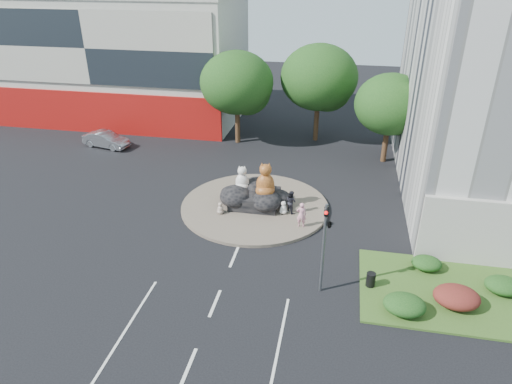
{
  "coord_description": "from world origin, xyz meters",
  "views": [
    {
      "loc": [
        5.37,
        -16.77,
        15.04
      ],
      "look_at": [
        0.4,
        8.4,
        2.0
      ],
      "focal_mm": 32.0,
      "sensor_mm": 36.0,
      "label": 1
    }
  ],
  "objects_px": {
    "parked_car": "(106,140)",
    "cat_tabby": "(265,179)",
    "cat_white": "(242,178)",
    "kitten_calico": "(220,208)",
    "pedestrian_pink": "(301,215)",
    "pedestrian_dark": "(291,202)",
    "kitten_white": "(283,207)",
    "litter_bin": "(371,279)"
  },
  "relations": [
    {
      "from": "parked_car",
      "to": "cat_white",
      "type": "bearing_deg",
      "value": -107.82
    },
    {
      "from": "pedestrian_pink",
      "to": "pedestrian_dark",
      "type": "bearing_deg",
      "value": -65.98
    },
    {
      "from": "pedestrian_pink",
      "to": "parked_car",
      "type": "xyz_separation_m",
      "value": [
        -18.71,
        10.71,
        -0.32
      ]
    },
    {
      "from": "cat_tabby",
      "to": "pedestrian_pink",
      "type": "bearing_deg",
      "value": -45.05
    },
    {
      "from": "pedestrian_pink",
      "to": "pedestrian_dark",
      "type": "relative_size",
      "value": 1.06
    },
    {
      "from": "kitten_calico",
      "to": "kitten_white",
      "type": "relative_size",
      "value": 0.89
    },
    {
      "from": "parked_car",
      "to": "pedestrian_dark",
      "type": "bearing_deg",
      "value": -105.15
    },
    {
      "from": "cat_white",
      "to": "kitten_white",
      "type": "bearing_deg",
      "value": -24.99
    },
    {
      "from": "kitten_calico",
      "to": "litter_bin",
      "type": "xyz_separation_m",
      "value": [
        9.48,
        -5.67,
        -0.11
      ]
    },
    {
      "from": "kitten_calico",
      "to": "parked_car",
      "type": "bearing_deg",
      "value": 152.14
    },
    {
      "from": "kitten_calico",
      "to": "pedestrian_dark",
      "type": "relative_size",
      "value": 0.52
    },
    {
      "from": "kitten_white",
      "to": "parked_car",
      "type": "distance_m",
      "value": 19.72
    },
    {
      "from": "cat_tabby",
      "to": "litter_bin",
      "type": "bearing_deg",
      "value": -53.28
    },
    {
      "from": "litter_bin",
      "to": "parked_car",
      "type": "bearing_deg",
      "value": 145.41
    },
    {
      "from": "cat_tabby",
      "to": "kitten_calico",
      "type": "distance_m",
      "value": 3.5
    },
    {
      "from": "kitten_white",
      "to": "pedestrian_dark",
      "type": "xyz_separation_m",
      "value": [
        0.46,
        0.23,
        0.32
      ]
    },
    {
      "from": "cat_tabby",
      "to": "parked_car",
      "type": "xyz_separation_m",
      "value": [
        -16.07,
        8.63,
        -1.56
      ]
    },
    {
      "from": "cat_tabby",
      "to": "kitten_calico",
      "type": "bearing_deg",
      "value": -158.86
    },
    {
      "from": "kitten_white",
      "to": "cat_tabby",
      "type": "bearing_deg",
      "value": 112.42
    },
    {
      "from": "cat_tabby",
      "to": "litter_bin",
      "type": "distance_m",
      "value": 9.97
    },
    {
      "from": "kitten_calico",
      "to": "litter_bin",
      "type": "bearing_deg",
      "value": -21.73
    },
    {
      "from": "kitten_calico",
      "to": "litter_bin",
      "type": "relative_size",
      "value": 1.07
    },
    {
      "from": "cat_white",
      "to": "kitten_calico",
      "type": "height_order",
      "value": "cat_white"
    },
    {
      "from": "cat_white",
      "to": "parked_car",
      "type": "relative_size",
      "value": 0.42
    },
    {
      "from": "kitten_calico",
      "to": "kitten_white",
      "type": "height_order",
      "value": "kitten_white"
    },
    {
      "from": "kitten_calico",
      "to": "kitten_white",
      "type": "bearing_deg",
      "value": 20.23
    },
    {
      "from": "kitten_white",
      "to": "cat_white",
      "type": "bearing_deg",
      "value": 118.16
    },
    {
      "from": "parked_car",
      "to": "cat_tabby",
      "type": "bearing_deg",
      "value": -106.51
    },
    {
      "from": "pedestrian_pink",
      "to": "litter_bin",
      "type": "distance_m",
      "value": 6.52
    },
    {
      "from": "kitten_white",
      "to": "pedestrian_dark",
      "type": "height_order",
      "value": "pedestrian_dark"
    },
    {
      "from": "litter_bin",
      "to": "cat_white",
      "type": "bearing_deg",
      "value": 138.01
    },
    {
      "from": "kitten_calico",
      "to": "pedestrian_dark",
      "type": "height_order",
      "value": "pedestrian_dark"
    },
    {
      "from": "kitten_calico",
      "to": "cat_tabby",
      "type": "bearing_deg",
      "value": 37.09
    },
    {
      "from": "cat_white",
      "to": "litter_bin",
      "type": "relative_size",
      "value": 2.32
    },
    {
      "from": "pedestrian_dark",
      "to": "cat_tabby",
      "type": "bearing_deg",
      "value": 27.06
    },
    {
      "from": "cat_white",
      "to": "pedestrian_pink",
      "type": "xyz_separation_m",
      "value": [
        4.31,
        -2.55,
        -0.96
      ]
    },
    {
      "from": "cat_white",
      "to": "pedestrian_dark",
      "type": "height_order",
      "value": "cat_white"
    },
    {
      "from": "kitten_calico",
      "to": "cat_white",
      "type": "bearing_deg",
      "value": 70.27
    },
    {
      "from": "cat_white",
      "to": "pedestrian_dark",
      "type": "relative_size",
      "value": 1.13
    },
    {
      "from": "kitten_white",
      "to": "kitten_calico",
      "type": "bearing_deg",
      "value": 149.71
    },
    {
      "from": "kitten_calico",
      "to": "pedestrian_dark",
      "type": "distance_m",
      "value": 4.64
    },
    {
      "from": "parked_car",
      "to": "litter_bin",
      "type": "xyz_separation_m",
      "value": [
        22.83,
        -15.74,
        -0.2
      ]
    }
  ]
}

